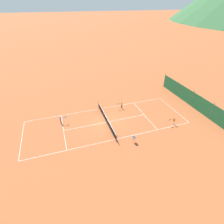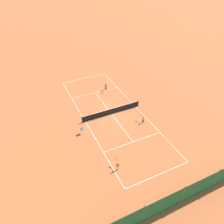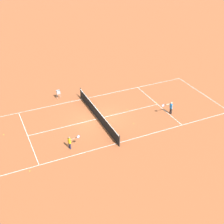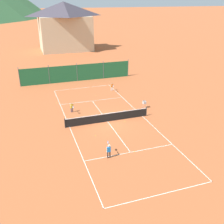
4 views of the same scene
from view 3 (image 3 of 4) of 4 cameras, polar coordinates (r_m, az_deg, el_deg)
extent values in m
plane|color=#A8542D|center=(28.60, -2.62, -1.25)|extent=(600.00, 600.00, 0.00)
cube|color=white|center=(34.22, 16.15, 3.28)|extent=(8.25, 0.05, 0.01)
cube|color=white|center=(25.51, 0.92, -5.75)|extent=(0.05, 23.85, 0.01)
cube|color=white|center=(31.91, -5.44, 2.35)|extent=(0.05, 23.85, 0.01)
cube|color=white|center=(27.29, -15.16, -4.23)|extent=(8.20, 0.05, 0.01)
cube|color=white|center=(31.19, 8.31, 1.41)|extent=(8.20, 0.05, 0.01)
cube|color=white|center=(28.60, -2.62, -1.25)|extent=(0.05, 12.80, 0.01)
cylinder|color=#2D2D2D|center=(24.87, 1.38, -5.35)|extent=(0.08, 0.08, 1.06)
cylinder|color=#2D2D2D|center=(32.04, -5.76, 3.53)|extent=(0.08, 0.08, 1.06)
cube|color=black|center=(28.36, -2.64, -0.48)|extent=(9.10, 0.02, 0.91)
cube|color=white|center=(28.11, -2.67, 0.35)|extent=(9.10, 0.04, 0.06)
cylinder|color=#23284C|center=(25.10, -7.84, -6.03)|extent=(0.10, 0.10, 0.54)
cylinder|color=#23284C|center=(24.98, -7.63, -6.22)|extent=(0.10, 0.10, 0.54)
cube|color=yellow|center=(24.75, -7.81, -5.25)|extent=(0.29, 0.21, 0.42)
sphere|color=#A37556|center=(24.57, -7.87, -4.65)|extent=(0.17, 0.17, 0.17)
cylinder|color=#A37556|center=(24.87, -8.02, -5.07)|extent=(0.06, 0.06, 0.42)
cylinder|color=#A37556|center=(24.62, -7.22, -4.94)|extent=(0.16, 0.42, 0.06)
cylinder|color=black|center=(24.75, -6.63, -4.69)|extent=(0.07, 0.19, 0.03)
torus|color=#1E4CB2|center=(24.85, -6.17, -4.49)|extent=(0.09, 0.28, 0.28)
cylinder|color=silver|center=(24.85, -6.17, -4.49)|extent=(0.06, 0.24, 0.25)
cylinder|color=black|center=(29.65, 10.79, 0.11)|extent=(0.10, 0.10, 0.58)
cylinder|color=black|center=(29.78, 10.59, 0.28)|extent=(0.10, 0.10, 0.58)
cube|color=blue|center=(29.45, 10.78, 1.05)|extent=(0.28, 0.16, 0.45)
sphere|color=beige|center=(29.29, 10.85, 1.63)|extent=(0.18, 0.18, 0.18)
cylinder|color=beige|center=(29.33, 10.97, 0.89)|extent=(0.07, 0.07, 0.45)
cylinder|color=beige|center=(29.37, 10.26, 1.42)|extent=(0.07, 0.45, 0.07)
cylinder|color=black|center=(29.21, 9.73, 1.29)|extent=(0.03, 0.21, 0.03)
torus|color=#1E4CB2|center=(29.09, 9.32, 1.19)|extent=(0.02, 0.28, 0.28)
cylinder|color=silver|center=(29.09, 9.32, 1.19)|extent=(0.01, 0.25, 0.25)
sphere|color=#CCE033|center=(31.45, 8.08, 1.76)|extent=(0.07, 0.07, 0.07)
sphere|color=#CCE033|center=(27.93, 3.96, -2.09)|extent=(0.07, 0.07, 0.07)
sphere|color=#CCE033|center=(29.86, 2.73, 0.35)|extent=(0.07, 0.07, 0.07)
sphere|color=#CCE033|center=(30.15, -2.89, 0.67)|extent=(0.07, 0.07, 0.07)
sphere|color=#CCE033|center=(27.98, -19.16, -3.93)|extent=(0.07, 0.07, 0.07)
sphere|color=#CCE033|center=(23.66, -14.81, -10.39)|extent=(0.07, 0.07, 0.07)
cylinder|color=#B7B7BC|center=(32.17, -9.37, 2.85)|extent=(0.02, 0.02, 0.55)
cylinder|color=#B7B7BC|center=(32.46, -9.54, 3.11)|extent=(0.02, 0.02, 0.55)
cylinder|color=#B7B7BC|center=(32.10, -9.95, 2.73)|extent=(0.02, 0.02, 0.55)
cylinder|color=#B7B7BC|center=(32.39, -10.11, 2.99)|extent=(0.02, 0.02, 0.55)
cube|color=#B7B7BC|center=(32.15, -9.79, 3.37)|extent=(0.34, 0.34, 0.02)
cube|color=#B7B7BC|center=(32.11, -9.52, 3.68)|extent=(0.34, 0.02, 0.34)
cube|color=#B7B7BC|center=(32.04, -10.10, 3.56)|extent=(0.34, 0.02, 0.34)
cube|color=#B7B7BC|center=(31.93, -9.73, 3.49)|extent=(0.02, 0.34, 0.34)
cube|color=#B7B7BC|center=(32.22, -9.90, 3.75)|extent=(0.02, 0.34, 0.34)
sphere|color=#CCE033|center=(32.08, -9.83, 3.38)|extent=(0.07, 0.07, 0.07)
sphere|color=#CCE033|center=(32.17, -9.86, 3.46)|extent=(0.07, 0.07, 0.07)
sphere|color=#CCE033|center=(32.16, -9.69, 3.47)|extent=(0.07, 0.07, 0.07)
sphere|color=#CCE033|center=(32.16, -9.73, 3.47)|extent=(0.07, 0.07, 0.07)
sphere|color=#CCE033|center=(32.20, -9.91, 3.48)|extent=(0.07, 0.07, 0.07)
sphere|color=#CCE033|center=(32.13, -9.55, 3.46)|extent=(0.07, 0.07, 0.07)
sphere|color=#CCE033|center=(32.10, -10.05, 3.49)|extent=(0.07, 0.07, 0.07)
sphere|color=#CCE033|center=(32.08, -9.86, 3.49)|extent=(0.07, 0.07, 0.07)
sphere|color=#CCE033|center=(32.17, -9.87, 3.57)|extent=(0.07, 0.07, 0.07)
sphere|color=#CCE033|center=(32.05, -9.73, 3.48)|extent=(0.07, 0.07, 0.07)
sphere|color=#CCE033|center=(32.22, -9.90, 3.61)|extent=(0.07, 0.07, 0.07)
camera|label=1|loc=(45.62, -6.61, 31.53)|focal=28.00mm
camera|label=2|loc=(36.35, -55.30, 26.95)|focal=35.00mm
camera|label=4|loc=(36.20, 43.73, 18.46)|focal=42.00mm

